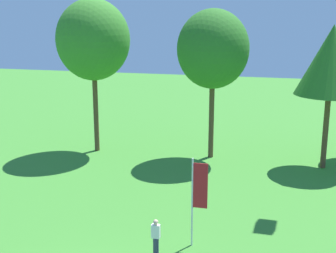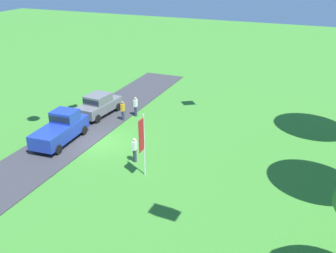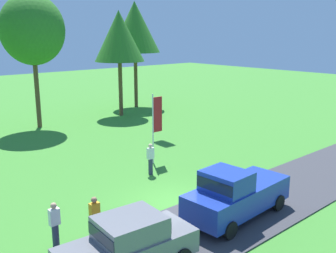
% 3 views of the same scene
% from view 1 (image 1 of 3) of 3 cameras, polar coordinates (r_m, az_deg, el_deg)
% --- Properties ---
extents(person_on_lawn, '(0.36, 0.24, 1.71)m').
position_cam_1_polar(person_on_lawn, '(20.33, -1.49, -13.40)').
color(person_on_lawn, '#2D334C').
rests_on(person_on_lawn, ground).
extents(tree_left_of_center, '(5.24, 5.24, 11.06)m').
position_cam_1_polar(tree_left_of_center, '(34.06, -9.12, 10.36)').
color(tree_left_of_center, brown).
rests_on(tree_left_of_center, ground).
extents(tree_right_of_center, '(4.91, 4.91, 10.36)m').
position_cam_1_polar(tree_right_of_center, '(32.22, 5.51, 9.34)').
color(tree_right_of_center, brown).
rests_on(tree_right_of_center, ground).
extents(tree_lone_near, '(4.44, 4.44, 9.37)m').
position_cam_1_polar(tree_lone_near, '(31.56, 19.30, 7.59)').
color(tree_lone_near, brown).
rests_on(tree_lone_near, ground).
extents(flag_banner, '(0.71, 0.08, 4.09)m').
position_cam_1_polar(flag_banner, '(20.51, 3.63, -7.91)').
color(flag_banner, silver).
rests_on(flag_banner, ground).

